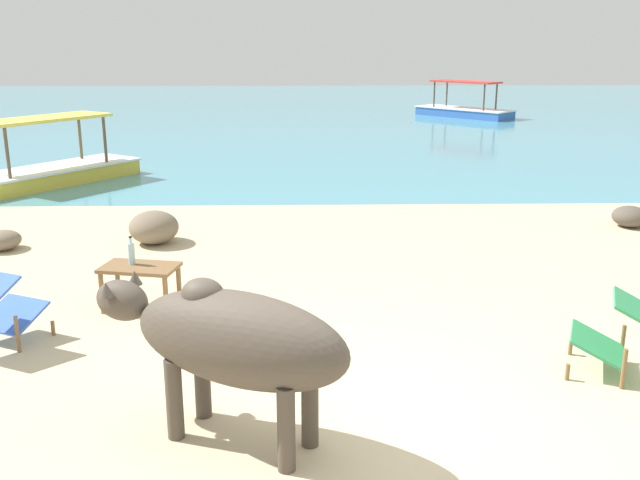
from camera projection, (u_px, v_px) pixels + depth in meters
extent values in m
cube|color=#CCB78E|center=(366.00, 418.00, 5.26)|extent=(18.00, 14.00, 0.04)
cube|color=teal|center=(315.00, 116.00, 26.44)|extent=(60.00, 36.00, 0.03)
cylinder|color=#4C4238|center=(174.00, 399.00, 4.90)|extent=(0.12, 0.12, 0.59)
cylinder|color=#4C4238|center=(202.00, 379.00, 5.18)|extent=(0.12, 0.12, 0.59)
cylinder|color=#4C4238|center=(286.00, 429.00, 4.52)|extent=(0.12, 0.12, 0.59)
cylinder|color=#4C4238|center=(310.00, 406.00, 4.80)|extent=(0.12, 0.12, 0.59)
ellipsoid|color=#4C4238|center=(239.00, 339.00, 4.72)|extent=(1.70, 1.28, 0.64)
ellipsoid|color=#4C4238|center=(122.00, 300.00, 5.12)|extent=(0.50, 0.43, 0.30)
cone|color=#4C4238|center=(106.00, 290.00, 4.96)|extent=(0.14, 0.14, 0.11)
cone|color=#4C4238|center=(135.00, 277.00, 5.21)|extent=(0.14, 0.14, 0.11)
ellipsoid|color=#4C4238|center=(203.00, 294.00, 4.77)|extent=(0.38, 0.37, 0.21)
cube|color=brown|center=(140.00, 268.00, 7.22)|extent=(0.83, 0.58, 0.04)
cylinder|color=brown|center=(179.00, 285.00, 7.40)|extent=(0.05, 0.05, 0.43)
cylinder|color=brown|center=(166.00, 297.00, 7.06)|extent=(0.05, 0.05, 0.43)
cylinder|color=brown|center=(118.00, 282.00, 7.51)|extent=(0.05, 0.05, 0.43)
cylinder|color=brown|center=(102.00, 293.00, 7.17)|extent=(0.05, 0.05, 0.43)
cylinder|color=#A3C6D1|center=(131.00, 254.00, 7.24)|extent=(0.07, 0.07, 0.22)
cylinder|color=#A3C6D1|center=(130.00, 241.00, 7.20)|extent=(0.03, 0.03, 0.06)
cylinder|color=black|center=(130.00, 237.00, 7.19)|extent=(0.03, 0.03, 0.02)
cylinder|color=brown|center=(12.00, 320.00, 6.88)|extent=(0.04, 0.04, 0.14)
cylinder|color=brown|center=(53.00, 328.00, 6.67)|extent=(0.04, 0.04, 0.14)
cylinder|color=brown|center=(17.00, 334.00, 6.28)|extent=(0.04, 0.04, 0.34)
cube|color=#3D66C6|center=(13.00, 315.00, 6.55)|extent=(0.65, 0.61, 0.21)
cylinder|color=brown|center=(568.00, 372.00, 5.79)|extent=(0.04, 0.04, 0.14)
cylinder|color=brown|center=(570.00, 347.00, 6.26)|extent=(0.04, 0.04, 0.14)
cylinder|color=brown|center=(624.00, 369.00, 5.62)|extent=(0.04, 0.04, 0.34)
cylinder|color=brown|center=(622.00, 344.00, 6.09)|extent=(0.04, 0.04, 0.34)
cube|color=#339356|center=(597.00, 344.00, 5.91)|extent=(0.60, 0.65, 0.21)
ellipsoid|color=#756651|center=(2.00, 240.00, 9.39)|extent=(0.63, 0.65, 0.26)
ellipsoid|color=brown|center=(630.00, 217.00, 10.54)|extent=(0.72, 0.72, 0.31)
ellipsoid|color=#756651|center=(154.00, 227.00, 9.68)|extent=(0.82, 0.86, 0.44)
cube|color=gold|center=(50.00, 177.00, 13.83)|extent=(2.98, 3.57, 0.28)
cube|color=white|center=(49.00, 169.00, 13.78)|extent=(3.06, 3.66, 0.04)
cylinder|color=brown|center=(7.00, 154.00, 12.59)|extent=(0.06, 0.06, 0.95)
cylinder|color=brown|center=(105.00, 140.00, 14.32)|extent=(0.06, 0.06, 0.95)
cylinder|color=brown|center=(80.00, 138.00, 14.73)|extent=(0.06, 0.06, 0.95)
cube|color=#EFD14C|center=(44.00, 119.00, 13.52)|extent=(2.22, 2.60, 0.06)
cube|color=#3866B7|center=(464.00, 113.00, 25.94)|extent=(3.24, 3.40, 0.28)
cube|color=white|center=(464.00, 109.00, 25.90)|extent=(3.33, 3.49, 0.04)
cylinder|color=brown|center=(434.00, 95.00, 26.27)|extent=(0.06, 0.06, 0.95)
cylinder|color=brown|center=(447.00, 94.00, 26.78)|extent=(0.06, 0.06, 0.95)
cylinder|color=brown|center=(484.00, 98.00, 24.77)|extent=(0.06, 0.06, 0.95)
cylinder|color=brown|center=(496.00, 97.00, 25.29)|extent=(0.06, 0.06, 0.95)
cube|color=red|center=(465.00, 82.00, 25.64)|extent=(2.39, 2.49, 0.06)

